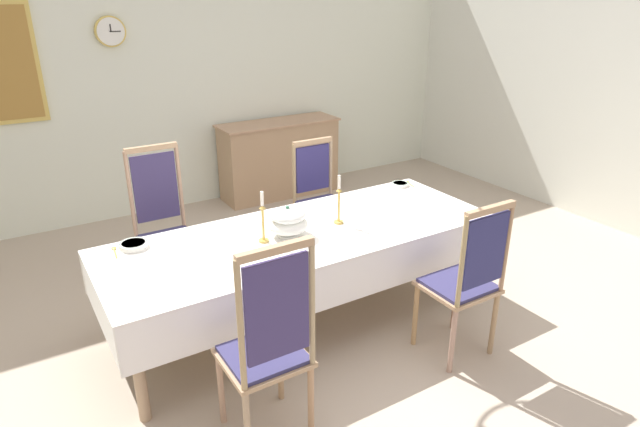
{
  "coord_description": "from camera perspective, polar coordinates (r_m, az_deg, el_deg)",
  "views": [
    {
      "loc": [
        -1.74,
        -2.87,
        2.33
      ],
      "look_at": [
        0.1,
        0.12,
        0.88
      ],
      "focal_mm": 30.49,
      "sensor_mm": 36.0,
      "label": 1
    }
  ],
  "objects": [
    {
      "name": "ground",
      "position": [
        4.09,
        -0.31,
        -12.6
      ],
      "size": [
        7.29,
        6.04,
        0.04
      ],
      "primitive_type": "cube",
      "color": "#B1A18C"
    },
    {
      "name": "back_wall",
      "position": [
        6.23,
        -15.59,
        14.18
      ],
      "size": [
        7.29,
        0.08,
        3.04
      ],
      "primitive_type": "cube",
      "color": "silver",
      "rests_on": "ground"
    },
    {
      "name": "dining_table",
      "position": [
        3.89,
        -1.82,
        -2.92
      ],
      "size": [
        2.81,
        1.02,
        0.73
      ],
      "color": "tan",
      "rests_on": "ground"
    },
    {
      "name": "tablecloth",
      "position": [
        3.9,
        -1.82,
        -2.99
      ],
      "size": [
        2.83,
        1.04,
        0.33
      ],
      "color": "white",
      "rests_on": "dining_table"
    },
    {
      "name": "chair_south_a",
      "position": [
        2.91,
        -5.43,
        -13.49
      ],
      "size": [
        0.44,
        0.42,
        1.24
      ],
      "color": "tan",
      "rests_on": "ground"
    },
    {
      "name": "chair_north_a",
      "position": [
        4.45,
        -16.07,
        -1.1
      ],
      "size": [
        0.44,
        0.42,
        1.23
      ],
      "rotation": [
        0.0,
        0.0,
        3.14
      ],
      "color": "tan",
      "rests_on": "ground"
    },
    {
      "name": "chair_south_b",
      "position": [
        3.69,
        15.1,
        -6.6
      ],
      "size": [
        0.44,
        0.42,
        1.14
      ],
      "color": "tan",
      "rests_on": "ground"
    },
    {
      "name": "chair_north_b",
      "position": [
        4.98,
        -0.0,
        1.76
      ],
      "size": [
        0.44,
        0.42,
        1.08
      ],
      "rotation": [
        0.0,
        0.0,
        3.14
      ],
      "color": "tan",
      "rests_on": "ground"
    },
    {
      "name": "soup_tureen",
      "position": [
        3.77,
        -3.4,
        -0.82
      ],
      "size": [
        0.28,
        0.28,
        0.23
      ],
      "color": "white",
      "rests_on": "tablecloth"
    },
    {
      "name": "candlestick_west",
      "position": [
        3.67,
        -6.0,
        -0.86
      ],
      "size": [
        0.07,
        0.07,
        0.36
      ],
      "color": "gold",
      "rests_on": "tablecloth"
    },
    {
      "name": "candlestick_east",
      "position": [
        3.95,
        1.99,
        1.01
      ],
      "size": [
        0.07,
        0.07,
        0.37
      ],
      "color": "gold",
      "rests_on": "tablecloth"
    },
    {
      "name": "bowl_near_left",
      "position": [
        3.83,
        -18.97,
        -3.11
      ],
      "size": [
        0.19,
        0.19,
        0.04
      ],
      "color": "white",
      "rests_on": "tablecloth"
    },
    {
      "name": "bowl_near_right",
      "position": [
        4.82,
        8.41,
        3.09
      ],
      "size": [
        0.15,
        0.15,
        0.03
      ],
      "color": "white",
      "rests_on": "tablecloth"
    },
    {
      "name": "spoon_primary",
      "position": [
        3.84,
        -20.79,
        -3.56
      ],
      "size": [
        0.04,
        0.18,
        0.01
      ],
      "rotation": [
        0.0,
        0.0,
        -0.1
      ],
      "color": "gold",
      "rests_on": "tablecloth"
    },
    {
      "name": "spoon_secondary",
      "position": [
        4.91,
        9.2,
        3.26
      ],
      "size": [
        0.06,
        0.17,
        0.01
      ],
      "rotation": [
        0.0,
        0.0,
        -0.26
      ],
      "color": "gold",
      "rests_on": "tablecloth"
    },
    {
      "name": "sideboard",
      "position": [
        6.57,
        -4.29,
        5.78
      ],
      "size": [
        1.44,
        0.48,
        0.9
      ],
      "rotation": [
        0.0,
        0.0,
        3.14
      ],
      "color": "tan",
      "rests_on": "ground"
    },
    {
      "name": "mounted_clock",
      "position": [
        5.98,
        -21.16,
        17.4
      ],
      "size": [
        0.3,
        0.06,
        0.3
      ],
      "color": "#D1B251"
    }
  ]
}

